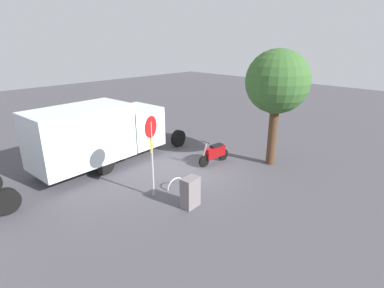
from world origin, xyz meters
name	(u,v)px	position (x,y,z in m)	size (l,w,h in m)	color
ground_plane	(194,168)	(0.00, 0.00, 0.00)	(60.00, 60.00, 0.00)	#47454C
box_truck_near	(101,132)	(2.66, -3.29, 1.58)	(7.71, 2.72, 2.84)	black
motorcycle	(215,153)	(-1.07, 0.28, 0.52)	(1.81, 0.55, 1.20)	black
stop_sign	(152,144)	(2.90, 0.73, 2.04)	(0.71, 0.33, 3.05)	#9E9EA3
street_tree	(277,83)	(-2.86, 2.17, 3.74)	(2.75, 2.75, 5.17)	#47301E
utility_cabinet	(190,192)	(2.46, 2.20, 0.54)	(0.64, 0.41, 1.08)	slate
bike_rack_hoop	(176,188)	(1.87, 0.82, 0.00)	(0.85, 0.85, 0.05)	#B7B7BC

